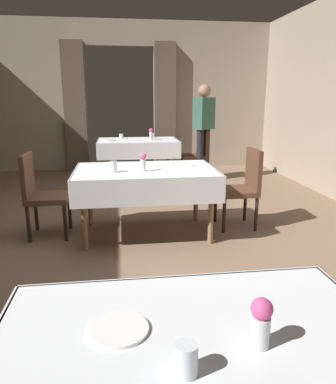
{
  "coord_description": "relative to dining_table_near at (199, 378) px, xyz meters",
  "views": [
    {
      "loc": [
        -0.06,
        -3.72,
        1.52
      ],
      "look_at": [
        0.47,
        0.25,
        0.47
      ],
      "focal_mm": 34.17,
      "sensor_mm": 36.0,
      "label": 1
    }
  ],
  "objects": [
    {
      "name": "ground",
      "position": [
        -0.17,
        2.77,
        -0.65
      ],
      "size": [
        10.08,
        10.08,
        0.0
      ],
      "primitive_type": "plane",
      "color": "#7A604C"
    },
    {
      "name": "wall_back",
      "position": [
        -0.17,
        6.95,
        0.86
      ],
      "size": [
        6.4,
        0.27,
        3.0
      ],
      "color": "gray",
      "rests_on": "ground"
    },
    {
      "name": "dining_table_near",
      "position": [
        0.0,
        0.0,
        0.0
      ],
      "size": [
        1.35,
        1.01,
        0.75
      ],
      "color": "olive",
      "rests_on": "ground"
    },
    {
      "name": "dining_table_mid",
      "position": [
        0.05,
        2.97,
        0.01
      ],
      "size": [
        1.54,
        0.99,
        0.75
      ],
      "color": "olive",
      "rests_on": "ground"
    },
    {
      "name": "dining_table_far",
      "position": [
        0.11,
        5.74,
        0.0
      ],
      "size": [
        1.46,
        0.95,
        0.75
      ],
      "color": "olive",
      "rests_on": "ground"
    },
    {
      "name": "chair_mid_right",
      "position": [
        1.2,
        3.06,
        -0.14
      ],
      "size": [
        0.44,
        0.44,
        0.93
      ],
      "color": "black",
      "rests_on": "ground"
    },
    {
      "name": "chair_mid_left",
      "position": [
        -1.1,
        3.06,
        -0.14
      ],
      "size": [
        0.44,
        0.44,
        0.93
      ],
      "color": "black",
      "rests_on": "ground"
    },
    {
      "name": "chair_far_right",
      "position": [
        1.23,
        5.67,
        -0.14
      ],
      "size": [
        0.44,
        0.44,
        0.93
      ],
      "color": "black",
      "rests_on": "ground"
    },
    {
      "name": "flower_vase_near",
      "position": [
        0.19,
        -0.0,
        0.19
      ],
      "size": [
        0.07,
        0.07,
        0.17
      ],
      "color": "silver",
      "rests_on": "dining_table_near"
    },
    {
      "name": "plate_near_b",
      "position": [
        -0.25,
        0.14,
        0.1
      ],
      "size": [
        0.2,
        0.2,
        0.01
      ],
      "primitive_type": "cylinder",
      "color": "white",
      "rests_on": "dining_table_near"
    },
    {
      "name": "glass_near_c",
      "position": [
        -0.06,
        -0.09,
        0.15
      ],
      "size": [
        0.07,
        0.07,
        0.1
      ],
      "primitive_type": "cylinder",
      "color": "silver",
      "rests_on": "dining_table_near"
    },
    {
      "name": "flower_vase_mid",
      "position": [
        0.02,
        2.84,
        0.2
      ],
      "size": [
        0.07,
        0.07,
        0.19
      ],
      "color": "silver",
      "rests_on": "dining_table_mid"
    },
    {
      "name": "glass_mid_b",
      "position": [
        -0.29,
        2.83,
        0.16
      ],
      "size": [
        0.08,
        0.08,
        0.12
      ],
      "primitive_type": "cylinder",
      "color": "silver",
      "rests_on": "dining_table_mid"
    },
    {
      "name": "plate_mid_c",
      "position": [
        0.54,
        3.1,
        0.1
      ],
      "size": [
        0.21,
        0.21,
        0.01
      ],
      "primitive_type": "cylinder",
      "color": "white",
      "rests_on": "dining_table_mid"
    },
    {
      "name": "flower_vase_far",
      "position": [
        0.35,
        5.68,
        0.21
      ],
      "size": [
        0.07,
        0.07,
        0.21
      ],
      "color": "silver",
      "rests_on": "dining_table_far"
    },
    {
      "name": "glass_far_b",
      "position": [
        -0.18,
        6.02,
        0.14
      ],
      "size": [
        0.08,
        0.08,
        0.09
      ],
      "primitive_type": "cylinder",
      "color": "silver",
      "rests_on": "dining_table_far"
    },
    {
      "name": "glass_far_c",
      "position": [
        0.41,
        6.05,
        0.14
      ],
      "size": [
        0.07,
        0.07,
        0.08
      ],
      "primitive_type": "cylinder",
      "color": "silver",
      "rests_on": "dining_table_far"
    },
    {
      "name": "plate_far_d",
      "position": [
        -0.4,
        5.66,
        0.1
      ],
      "size": [
        0.2,
        0.2,
        0.01
      ],
      "primitive_type": "cylinder",
      "color": "white",
      "rests_on": "dining_table_far"
    },
    {
      "name": "person_waiter_by_doorway",
      "position": [
        1.28,
        5.49,
        0.37
      ],
      "size": [
        0.42,
        0.39,
        1.72
      ],
      "color": "black",
      "rests_on": "ground"
    }
  ]
}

